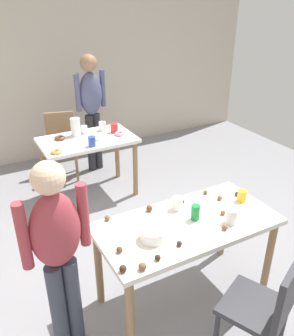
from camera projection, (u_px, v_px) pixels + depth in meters
name	position (u px, v px, depth m)	size (l,w,h in m)	color
ground_plane	(178.00, 277.00, 3.17)	(6.40, 6.40, 0.00)	gray
wall_back	(60.00, 68.00, 5.10)	(6.40, 0.10, 2.60)	#BCB2A3
dining_table_near	(187.00, 233.00, 2.69)	(1.37, 0.68, 0.75)	silver
dining_table_far	(88.00, 148.00, 4.20)	(1.10, 0.66, 0.75)	white
chair_near_table	(267.00, 305.00, 2.26)	(0.53, 0.53, 0.87)	#2D2D33
chair_far_table	(61.00, 141.00, 4.74)	(0.49, 0.49, 0.87)	olive
person_girl_near	(58.00, 248.00, 2.19)	(0.46, 0.24, 1.46)	#383D4C
person_adult_far	(91.00, 103.00, 4.70)	(0.46, 0.26, 1.60)	#28282D
mixing_bowl	(153.00, 234.00, 2.44)	(0.18, 0.18, 0.08)	white
soda_can	(195.00, 212.00, 2.65)	(0.07, 0.07, 0.12)	#198438
fork_near	(196.00, 204.00, 2.86)	(0.17, 0.02, 0.01)	silver
cup_near_0	(242.00, 196.00, 2.89)	(0.08, 0.08, 0.09)	yellow
cup_near_1	(177.00, 203.00, 2.78)	(0.09, 0.09, 0.10)	white
cup_near_2	(231.00, 216.00, 2.61)	(0.09, 0.09, 0.12)	white
cake_ball_0	(107.00, 218.00, 2.66)	(0.04, 0.04, 0.04)	brown
cake_ball_1	(225.00, 227.00, 2.55)	(0.04, 0.04, 0.04)	brown
cake_ball_2	(149.00, 208.00, 2.77)	(0.05, 0.05, 0.05)	brown
cake_ball_3	(119.00, 250.00, 2.33)	(0.04, 0.04, 0.04)	brown
cake_ball_4	(223.00, 213.00, 2.72)	(0.04, 0.04, 0.04)	brown
cake_ball_5	(220.00, 198.00, 2.92)	(0.04, 0.04, 0.04)	brown
cake_ball_6	(237.00, 194.00, 2.98)	(0.04, 0.04, 0.04)	#3D2319
cake_ball_7	(179.00, 244.00, 2.39)	(0.04, 0.04, 0.04)	#3D2319
cake_ball_8	(158.00, 258.00, 2.26)	(0.04, 0.04, 0.04)	#3D2319
cake_ball_9	(142.00, 267.00, 2.18)	(0.05, 0.05, 0.05)	brown
cake_ball_10	(182.00, 202.00, 2.86)	(0.04, 0.04, 0.04)	#3D2319
cake_ball_11	(123.00, 269.00, 2.17)	(0.05, 0.05, 0.05)	#3D2319
cake_ball_12	(205.00, 192.00, 3.00)	(0.04, 0.04, 0.04)	brown
pitcher_far	(76.00, 127.00, 4.19)	(0.12, 0.12, 0.21)	white
cup_far_0	(102.00, 126.00, 4.36)	(0.09, 0.09, 0.11)	white
cup_far_1	(92.00, 141.00, 3.92)	(0.08, 0.08, 0.11)	#3351B2
cup_far_2	(114.00, 128.00, 4.31)	(0.09, 0.09, 0.11)	red
cup_far_3	(84.00, 130.00, 4.28)	(0.07, 0.07, 0.10)	white
donut_far_0	(60.00, 138.00, 4.11)	(0.13, 0.13, 0.04)	brown
donut_far_1	(120.00, 134.00, 4.24)	(0.13, 0.13, 0.04)	pink
donut_far_2	(56.00, 152.00, 3.76)	(0.12, 0.12, 0.03)	gold
donut_far_3	(97.00, 138.00, 4.12)	(0.14, 0.14, 0.04)	white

